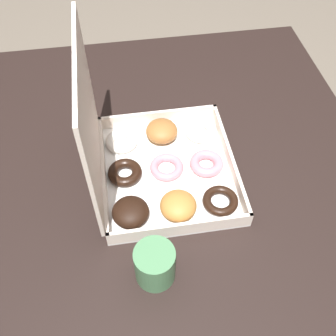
% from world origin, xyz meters
% --- Properties ---
extents(ground_plane, '(8.00, 8.00, 0.00)m').
position_xyz_m(ground_plane, '(0.00, 0.00, 0.00)').
color(ground_plane, '#6B6054').
extents(dining_table, '(1.04, 1.01, 0.73)m').
position_xyz_m(dining_table, '(0.00, 0.00, 0.63)').
color(dining_table, black).
rests_on(dining_table, ground_plane).
extents(donut_box, '(0.36, 0.33, 0.36)m').
position_xyz_m(donut_box, '(-0.07, 0.07, 0.79)').
color(donut_box, white).
rests_on(donut_box, dining_table).
extents(coffee_mug, '(0.08, 0.08, 0.09)m').
position_xyz_m(coffee_mug, '(-0.32, 0.09, 0.77)').
color(coffee_mug, '#4C8456').
rests_on(coffee_mug, dining_table).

